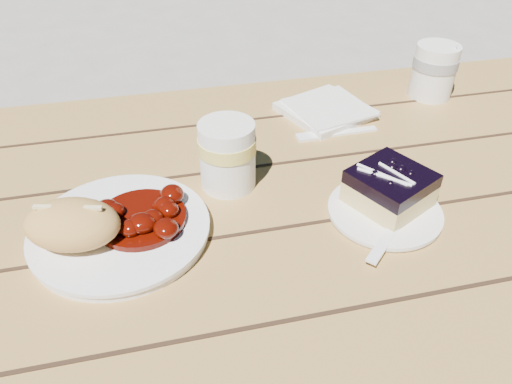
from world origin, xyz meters
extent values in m
cube|color=olive|center=(0.00, 0.00, 0.72)|extent=(2.00, 0.80, 0.05)
cube|color=olive|center=(0.00, 0.65, 0.44)|extent=(1.80, 0.25, 0.04)
cube|color=olive|center=(-0.80, 0.65, 0.21)|extent=(0.06, 0.06, 0.42)
cube|color=olive|center=(0.80, 0.65, 0.21)|extent=(0.06, 0.06, 0.42)
cylinder|color=white|center=(-0.42, -0.04, 0.76)|extent=(0.24, 0.24, 0.02)
ellipsoid|color=tan|center=(-0.47, -0.06, 0.80)|extent=(0.14, 0.11, 0.06)
cylinder|color=white|center=(-0.04, -0.09, 0.76)|extent=(0.16, 0.16, 0.01)
cube|color=#D8C076|center=(-0.03, -0.07, 0.78)|extent=(0.14, 0.14, 0.03)
cube|color=black|center=(-0.03, -0.07, 0.80)|extent=(0.14, 0.14, 0.02)
cylinder|color=white|center=(0.22, 0.26, 0.80)|extent=(0.09, 0.09, 0.11)
cube|color=white|center=(-0.02, 0.23, 0.76)|extent=(0.19, 0.19, 0.01)
cylinder|color=white|center=(-0.25, 0.04, 0.80)|extent=(0.09, 0.09, 0.11)
camera|label=1|loc=(-0.35, -0.60, 1.23)|focal=35.00mm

